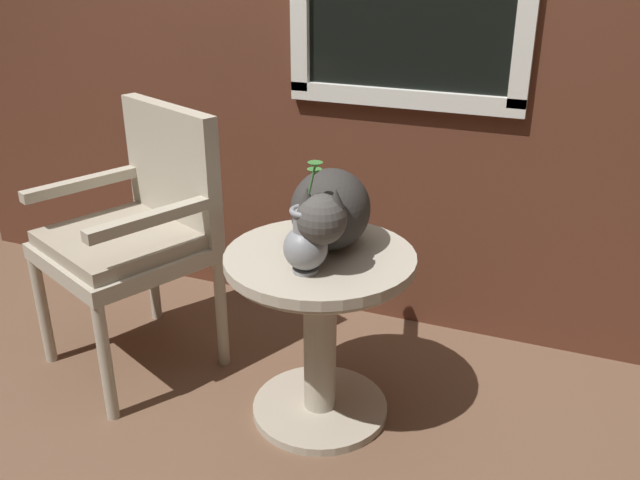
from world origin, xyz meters
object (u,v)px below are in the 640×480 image
object	(u,v)px
wicker_chair	(139,225)
pewter_vase_with_ivy	(306,242)
cat	(330,210)
wicker_side_table	(320,307)

from	to	relation	value
wicker_chair	pewter_vase_with_ivy	size ratio (longest dim) A/B	2.85
cat	pewter_vase_with_ivy	world-z (taller)	pewter_vase_with_ivy
wicker_side_table	wicker_chair	xyz separation A→B (m)	(-0.76, 0.09, 0.14)
cat	pewter_vase_with_ivy	distance (m)	0.19
cat	pewter_vase_with_ivy	size ratio (longest dim) A/B	1.80
wicker_chair	pewter_vase_with_ivy	xyz separation A→B (m)	(0.77, -0.22, 0.15)
pewter_vase_with_ivy	wicker_side_table	bearing A→B (deg)	92.68
wicker_chair	pewter_vase_with_ivy	bearing A→B (deg)	-15.93
wicker_chair	pewter_vase_with_ivy	world-z (taller)	wicker_chair
wicker_side_table	pewter_vase_with_ivy	world-z (taller)	pewter_vase_with_ivy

